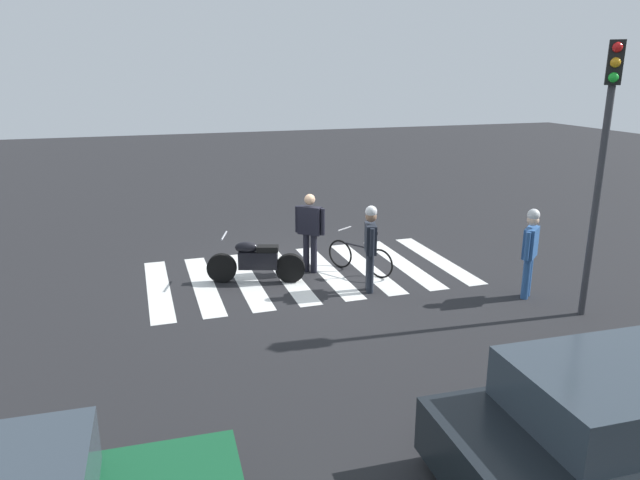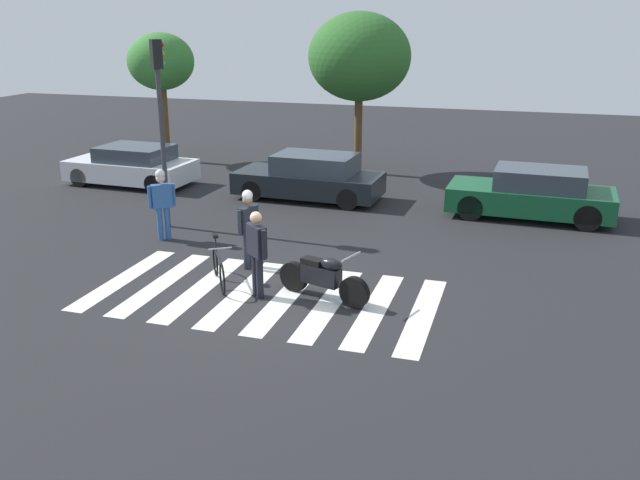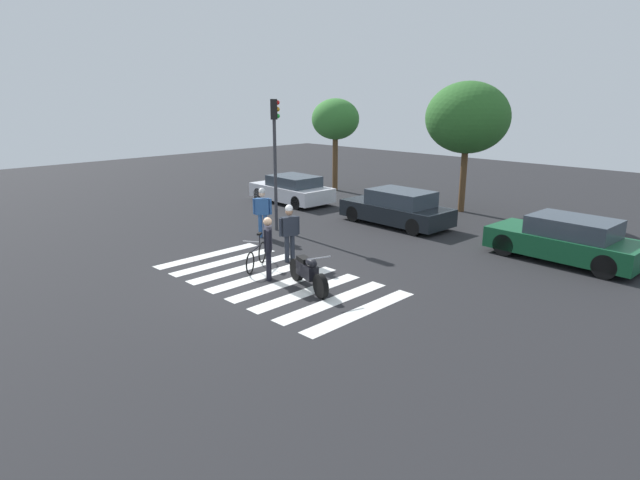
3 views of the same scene
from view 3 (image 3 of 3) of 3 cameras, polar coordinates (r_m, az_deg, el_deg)
The scene contains 13 objects.
ground_plane at distance 14.41m, azimuth -5.10°, elevation -4.29°, with size 60.00×60.00×0.00m, color #232326.
police_motorcycle at distance 13.56m, azimuth -1.32°, elevation -3.49°, with size 1.98×0.87×1.02m.
leaning_bicycle at distance 15.30m, azimuth -6.91°, elevation -1.74°, with size 0.96×1.46×0.98m.
officer_on_foot at distance 14.12m, azimuth -5.65°, elevation -0.46°, with size 0.54×0.48×1.74m.
officer_by_motorcycle at distance 15.63m, azimuth -3.34°, elevation 1.18°, with size 0.33×0.64×1.75m.
pedestrian_bystander at distance 18.46m, azimuth -6.27°, elevation 3.36°, with size 0.53×0.47×1.77m.
crosswalk_stripes at distance 14.41m, azimuth -5.10°, elevation -4.27°, with size 6.75×3.58×0.01m.
car_white_van at distance 24.58m, azimuth -3.06°, elevation 5.49°, with size 4.14×2.05×1.28m.
car_black_suv at distance 20.44m, azimuth 8.37°, elevation 3.42°, with size 4.43×1.96×1.38m.
car_green_compact at distance 17.39m, azimuth 25.15°, elevation -0.00°, with size 4.42×1.98×1.37m.
traffic_light_pole at distance 19.13m, azimuth -4.90°, elevation 10.25°, with size 0.34×0.35×4.73m.
street_tree_near at distance 27.59m, azimuth 1.69°, elevation 12.91°, with size 2.44×2.44×4.72m.
street_tree_mid at distance 23.09m, azimuth 15.72°, elevation 12.64°, with size 3.45×3.45×5.43m.
Camera 3 is at (10.45, -8.67, 4.85)m, focal length 29.48 mm.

